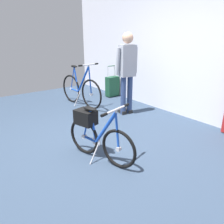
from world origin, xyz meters
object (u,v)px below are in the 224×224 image
(visitor_near_wall, at_px, (127,69))
(folding_bike_foreground, at_px, (96,133))
(display_bike_left, at_px, (81,90))
(rolling_suitcase, at_px, (112,86))

(visitor_near_wall, bearing_deg, folding_bike_foreground, -53.61)
(folding_bike_foreground, relative_size, visitor_near_wall, 0.66)
(display_bike_left, xyz_separation_m, visitor_near_wall, (1.09, 0.47, 0.57))
(folding_bike_foreground, distance_m, visitor_near_wall, 1.98)
(visitor_near_wall, xyz_separation_m, rolling_suitcase, (-1.28, 0.62, -0.67))
(folding_bike_foreground, height_order, visitor_near_wall, visitor_near_wall)
(display_bike_left, bearing_deg, folding_bike_foreground, -25.45)
(folding_bike_foreground, xyz_separation_m, display_bike_left, (-2.22, 1.06, 0.00))
(visitor_near_wall, distance_m, rolling_suitcase, 1.57)
(rolling_suitcase, bearing_deg, folding_bike_foreground, -41.73)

